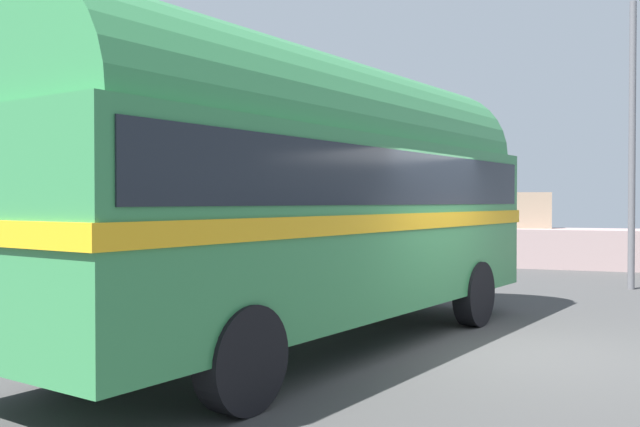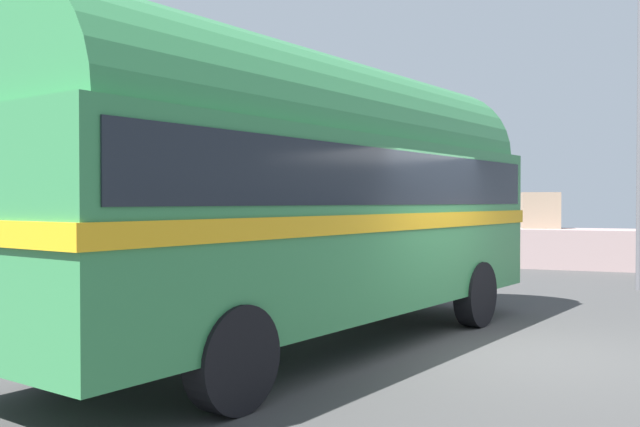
# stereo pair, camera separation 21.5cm
# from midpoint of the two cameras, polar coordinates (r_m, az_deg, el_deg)

# --- Properties ---
(ground) EXTENTS (32.00, 26.00, 0.02)m
(ground) POSITION_cam_midpoint_polar(r_m,az_deg,el_deg) (9.08, 15.14, -10.86)
(ground) COLOR #3C3C3C
(breakwater) EXTENTS (31.36, 2.06, 2.33)m
(breakwater) POSITION_cam_midpoint_polar(r_m,az_deg,el_deg) (20.73, 17.75, -2.36)
(breakwater) COLOR gray
(breakwater) RESTS_ON ground
(vintage_coach) EXTENTS (4.46, 8.91, 3.70)m
(vintage_coach) POSITION_cam_midpoint_polar(r_m,az_deg,el_deg) (8.78, -1.34, 2.17)
(vintage_coach) COLOR black
(vintage_coach) RESTS_ON ground
(lamp_post) EXTENTS (0.84, 0.66, 6.06)m
(lamp_post) POSITION_cam_midpoint_polar(r_m,az_deg,el_deg) (16.09, 24.15, 6.48)
(lamp_post) COLOR #5B5B60
(lamp_post) RESTS_ON ground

